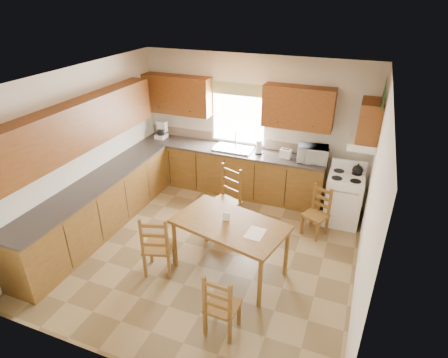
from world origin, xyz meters
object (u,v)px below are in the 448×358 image
(stove, at_px, (343,199))
(dining_table, at_px, (230,247))
(chair_near_left, at_px, (158,243))
(chair_near_right, at_px, (222,302))
(chair_far_left, at_px, (224,199))
(microwave, at_px, (313,154))
(chair_far_right, at_px, (316,212))

(stove, xyz_separation_m, dining_table, (-1.39, -1.95, -0.03))
(chair_near_left, distance_m, chair_near_right, 1.43)
(dining_table, relative_size, chair_far_left, 1.43)
(chair_near_right, xyz_separation_m, chair_far_left, (-0.80, 2.09, 0.09))
(microwave, bearing_deg, chair_far_left, -141.89)
(dining_table, relative_size, chair_far_right, 1.80)
(dining_table, distance_m, chair_far_left, 1.16)
(microwave, xyz_separation_m, chair_far_left, (-1.23, -1.25, -0.53))
(chair_near_left, bearing_deg, stove, -151.72)
(microwave, height_order, chair_far_right, microwave)
(microwave, height_order, chair_near_right, microwave)
(microwave, xyz_separation_m, chair_far_right, (0.28, -0.92, -0.64))
(dining_table, bearing_deg, chair_far_left, 128.75)
(stove, height_order, chair_near_right, chair_near_right)
(dining_table, height_order, chair_far_left, chair_far_left)
(dining_table, height_order, chair_near_left, chair_near_left)
(chair_near_left, bearing_deg, microwave, -138.89)
(chair_near_right, relative_size, chair_far_right, 1.04)
(dining_table, height_order, chair_far_right, chair_far_right)
(stove, bearing_deg, chair_far_right, -124.80)
(stove, relative_size, chair_far_right, 1.03)
(chair_near_right, bearing_deg, microwave, -95.63)
(stove, height_order, chair_near_left, chair_near_left)
(microwave, bearing_deg, stove, -34.76)
(dining_table, relative_size, chair_near_left, 1.59)
(stove, distance_m, chair_near_left, 3.31)
(chair_far_right, bearing_deg, microwave, 131.08)
(microwave, relative_size, chair_far_right, 0.58)
(chair_near_right, xyz_separation_m, chair_far_right, (0.71, 2.43, -0.02))
(stove, height_order, chair_far_left, chair_far_left)
(chair_far_left, distance_m, chair_far_right, 1.55)
(stove, height_order, dining_table, stove)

